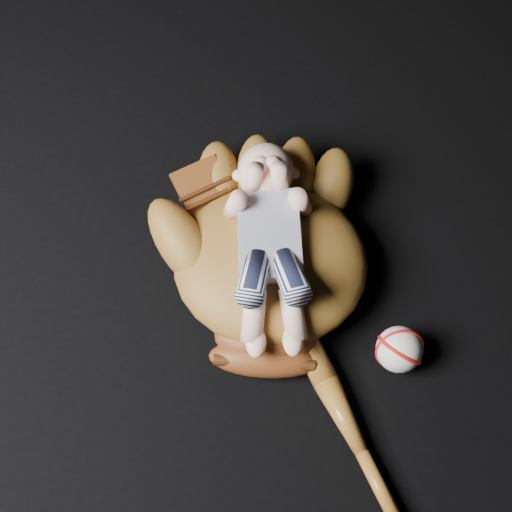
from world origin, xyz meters
name	(u,v)px	position (x,y,z in m)	size (l,w,h in m)	color
baseball_glove	(271,259)	(0.01, 0.10, 0.08)	(0.45, 0.51, 0.16)	brown
newborn_baby	(270,250)	(0.01, 0.09, 0.14)	(0.18, 0.40, 0.16)	#ECB498
baseball_bat	(333,397)	(0.17, -0.11, 0.02)	(0.05, 0.51, 0.05)	#8F561B
baseball	(399,349)	(0.27, -0.01, 0.04)	(0.08, 0.08, 0.08)	silver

